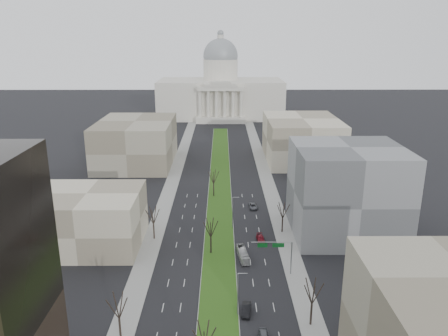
{
  "coord_description": "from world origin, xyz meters",
  "views": [
    {
      "loc": [
        0.73,
        -17.1,
        51.64
      ],
      "look_at": [
        1.38,
        108.33,
        13.43
      ],
      "focal_mm": 35.0,
      "sensor_mm": 36.0,
      "label": 1
    }
  ],
  "objects_px": {
    "car_red": "(260,239)",
    "car_grey_far": "(253,206)",
    "box_van": "(243,254)",
    "car_black": "(246,309)"
  },
  "relations": [
    {
      "from": "car_red",
      "to": "car_grey_far",
      "type": "height_order",
      "value": "car_grey_far"
    },
    {
      "from": "box_van",
      "to": "car_grey_far",
      "type": "bearing_deg",
      "value": 73.69
    },
    {
      "from": "car_black",
      "to": "box_van",
      "type": "xyz_separation_m",
      "value": [
        0.31,
        21.62,
        0.34
      ]
    },
    {
      "from": "box_van",
      "to": "car_black",
      "type": "bearing_deg",
      "value": -98.84
    },
    {
      "from": "car_grey_far",
      "to": "box_van",
      "type": "height_order",
      "value": "box_van"
    },
    {
      "from": "car_black",
      "to": "box_van",
      "type": "bearing_deg",
      "value": 96.04
    },
    {
      "from": "car_red",
      "to": "box_van",
      "type": "relative_size",
      "value": 0.58
    },
    {
      "from": "car_black",
      "to": "box_van",
      "type": "height_order",
      "value": "box_van"
    },
    {
      "from": "box_van",
      "to": "car_red",
      "type": "bearing_deg",
      "value": 53.3
    },
    {
      "from": "car_red",
      "to": "car_grey_far",
      "type": "xyz_separation_m",
      "value": [
        -0.42,
        22.65,
        0.0
      ]
    }
  ]
}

